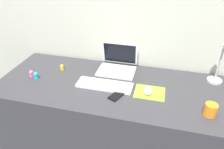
# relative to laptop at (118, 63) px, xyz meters

# --- Properties ---
(back_wall) EXTENTS (2.95, 0.05, 1.46)m
(back_wall) POSITION_rel_laptop_xyz_m (0.02, 0.14, -0.06)
(back_wall) COLOR beige
(back_wall) RESTS_ON ground_plane
(desk) EXTENTS (1.75, 0.70, 0.74)m
(desk) POSITION_rel_laptop_xyz_m (0.02, -0.25, -0.42)
(desk) COLOR #38383D
(desk) RESTS_ON ground_plane
(laptop) EXTENTS (0.30, 0.25, 0.21)m
(laptop) POSITION_rel_laptop_xyz_m (0.00, 0.00, 0.00)
(laptop) COLOR white
(laptop) RESTS_ON desk
(keyboard) EXTENTS (0.41, 0.13, 0.02)m
(keyboard) POSITION_rel_laptop_xyz_m (-0.04, -0.28, -0.04)
(keyboard) COLOR white
(keyboard) RESTS_ON desk
(mousepad) EXTENTS (0.21, 0.17, 0.00)m
(mousepad) POSITION_rel_laptop_xyz_m (0.29, -0.28, -0.05)
(mousepad) COLOR #8CDB33
(mousepad) RESTS_ON desk
(mouse) EXTENTS (0.06, 0.10, 0.03)m
(mouse) POSITION_rel_laptop_xyz_m (0.28, -0.29, -0.03)
(mouse) COLOR white
(mouse) RESTS_ON mousepad
(cell_phone) EXTENTS (0.11, 0.14, 0.01)m
(cell_phone) POSITION_rel_laptop_xyz_m (0.08, -0.37, -0.05)
(cell_phone) COLOR black
(cell_phone) RESTS_ON desk
(desk_lamp) EXTENTS (0.11, 0.14, 0.32)m
(desk_lamp) POSITION_rel_laptop_xyz_m (0.76, -0.03, 0.10)
(desk_lamp) COLOR #B7B7BC
(desk_lamp) RESTS_ON desk
(coffee_mug) EXTENTS (0.08, 0.08, 0.08)m
(coffee_mug) POSITION_rel_laptop_xyz_m (0.67, -0.42, -0.01)
(coffee_mug) COLOR orange
(coffee_mug) RESTS_ON desk
(toy_figurine_cyan) EXTENTS (0.03, 0.03, 0.06)m
(toy_figurine_cyan) POSITION_rel_laptop_xyz_m (-0.58, -0.31, -0.03)
(toy_figurine_cyan) COLOR #28B7CC
(toy_figurine_cyan) RESTS_ON desk
(toy_figurine_pink) EXTENTS (0.03, 0.03, 0.06)m
(toy_figurine_pink) POSITION_rel_laptop_xyz_m (-0.63, -0.29, -0.03)
(toy_figurine_pink) COLOR pink
(toy_figurine_pink) RESTS_ON desk
(toy_figurine_yellow) EXTENTS (0.03, 0.03, 0.05)m
(toy_figurine_yellow) POSITION_rel_laptop_xyz_m (-0.44, -0.13, -0.03)
(toy_figurine_yellow) COLOR yellow
(toy_figurine_yellow) RESTS_ON desk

